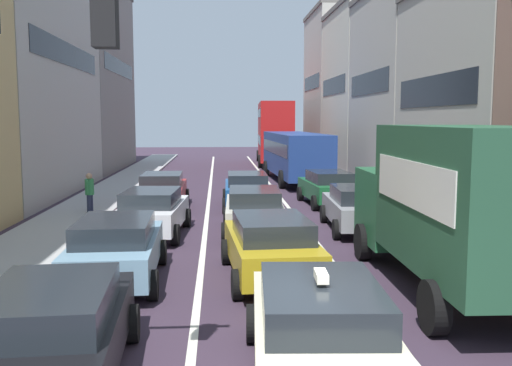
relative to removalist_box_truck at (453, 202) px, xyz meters
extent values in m
cube|color=#A5A5A5|center=(-10.40, 15.16, -1.90)|extent=(2.60, 64.00, 0.14)
cube|color=silver|center=(-5.40, 15.16, -1.97)|extent=(0.16, 60.00, 0.01)
cube|color=silver|center=(-2.00, 15.16, -1.97)|extent=(0.16, 60.00, 0.01)
cube|color=black|center=(-12.18, 17.16, 4.88)|extent=(0.02, 11.73, 1.10)
cube|color=gray|center=(-15.70, 31.83, 4.88)|extent=(7.00, 14.57, 13.70)
cube|color=black|center=(-12.18, 31.83, 5.56)|extent=(0.02, 11.73, 1.10)
cube|color=#B2ADA3|center=(6.20, 34.76, 4.11)|extent=(7.00, 8.70, 12.16)
cube|color=black|center=(2.69, 34.76, 4.72)|extent=(0.02, 7.04, 1.10)
cube|color=#66605B|center=(6.20, 34.76, 10.34)|extent=(7.20, 8.70, 0.30)
cube|color=beige|center=(6.20, 25.96, 3.40)|extent=(7.00, 8.70, 10.75)
cube|color=black|center=(2.69, 25.96, 3.94)|extent=(0.02, 7.04, 1.10)
cube|color=#66605B|center=(6.20, 25.96, 8.93)|extent=(7.20, 8.70, 0.30)
cube|color=#B2ADA3|center=(6.20, 17.16, 3.06)|extent=(7.00, 8.70, 10.07)
cube|color=black|center=(2.69, 17.16, 3.57)|extent=(0.02, 7.04, 1.10)
cube|color=black|center=(2.69, 8.36, 2.74)|extent=(0.02, 7.04, 1.10)
cube|color=black|center=(-6.25, -4.72, 2.98)|extent=(0.28, 0.28, 0.84)
sphere|color=#F2A519|center=(-6.25, -4.57, 2.98)|extent=(0.18, 0.18, 0.18)
sphere|color=green|center=(-6.25, -4.57, 2.72)|extent=(0.18, 0.18, 0.18)
cube|color=#1E5933|center=(0.07, 2.88, -0.54)|extent=(2.46, 2.46, 1.90)
cube|color=black|center=(0.10, 4.09, -0.16)|extent=(2.02, 0.08, 0.70)
cube|color=#234C33|center=(-0.02, -0.88, 0.21)|extent=(2.53, 5.49, 2.80)
cube|color=white|center=(-1.23, -0.85, 0.49)|extent=(0.13, 4.48, 0.90)
cylinder|color=black|center=(-1.13, 2.99, -1.49)|extent=(0.32, 0.97, 0.96)
cylinder|color=black|center=(1.27, 2.94, -1.49)|extent=(0.32, 0.97, 0.96)
cylinder|color=black|center=(-1.25, -2.29, -1.49)|extent=(0.32, 0.97, 0.96)
cube|color=beige|center=(-3.56, -3.94, -1.30)|extent=(2.05, 4.40, 0.70)
cube|color=#1E2328|center=(-3.57, -4.14, -0.74)|extent=(1.72, 2.50, 0.52)
cube|color=#F2EACC|center=(-3.57, -4.14, -0.37)|extent=(0.19, 0.45, 0.12)
cylinder|color=black|center=(-4.39, -2.43, -1.65)|extent=(0.26, 0.65, 0.64)
cylinder|color=black|center=(-2.55, -2.53, -1.65)|extent=(0.26, 0.65, 0.64)
cube|color=black|center=(-7.24, -3.80, -1.30)|extent=(2.05, 4.40, 0.70)
cube|color=#1E2328|center=(-7.23, -4.00, -0.74)|extent=(1.72, 2.50, 0.52)
cylinder|color=black|center=(-8.24, -2.40, -1.65)|extent=(0.26, 0.65, 0.64)
cylinder|color=black|center=(-6.40, -2.29, -1.65)|extent=(0.26, 0.65, 0.64)
cube|color=#B29319|center=(-3.75, 1.36, -1.30)|extent=(2.07, 4.41, 0.70)
cube|color=#1E2328|center=(-3.74, 1.16, -0.74)|extent=(1.74, 2.50, 0.52)
cylinder|color=black|center=(-4.76, 2.76, -1.65)|extent=(0.26, 0.65, 0.64)
cylinder|color=black|center=(-2.93, 2.87, -1.65)|extent=(0.26, 0.65, 0.64)
cylinder|color=black|center=(-4.58, -0.16, -1.65)|extent=(0.26, 0.65, 0.64)
cylinder|color=black|center=(-2.74, -0.04, -1.65)|extent=(0.26, 0.65, 0.64)
cube|color=#759EB7|center=(-7.28, 1.34, -1.30)|extent=(1.94, 4.36, 0.70)
cube|color=#1E2328|center=(-7.27, 1.14, -0.74)|extent=(1.66, 2.46, 0.52)
cylinder|color=black|center=(-8.25, 2.77, -1.65)|extent=(0.24, 0.65, 0.64)
cylinder|color=black|center=(-6.41, 2.83, -1.65)|extent=(0.24, 0.65, 0.64)
cylinder|color=black|center=(-8.15, -0.15, -1.65)|extent=(0.24, 0.65, 0.64)
cylinder|color=black|center=(-6.31, -0.10, -1.65)|extent=(0.24, 0.65, 0.64)
cube|color=beige|center=(-3.79, 6.63, -1.30)|extent=(1.93, 4.35, 0.70)
cube|color=#1E2328|center=(-3.80, 6.43, -0.74)|extent=(1.66, 2.46, 0.52)
cylinder|color=black|center=(-4.67, 8.12, -1.65)|extent=(0.24, 0.65, 0.64)
cylinder|color=black|center=(-2.83, 8.06, -1.65)|extent=(0.24, 0.65, 0.64)
cylinder|color=black|center=(-4.76, 5.19, -1.65)|extent=(0.24, 0.65, 0.64)
cylinder|color=black|center=(-2.92, 5.14, -1.65)|extent=(0.24, 0.65, 0.64)
cube|color=silver|center=(-7.05, 6.52, -1.30)|extent=(2.07, 4.41, 0.70)
cube|color=#1E2328|center=(-7.06, 6.32, -0.74)|extent=(1.74, 2.51, 0.52)
cylinder|color=black|center=(-7.87, 8.04, -1.65)|extent=(0.26, 0.65, 0.64)
cylinder|color=black|center=(-6.04, 7.92, -1.65)|extent=(0.26, 0.65, 0.64)
cylinder|color=black|center=(-8.06, 5.12, -1.65)|extent=(0.26, 0.65, 0.64)
cylinder|color=black|center=(-6.23, 5.00, -1.65)|extent=(0.26, 0.65, 0.64)
cube|color=#194C8C|center=(-3.75, 12.03, -1.30)|extent=(1.87, 4.33, 0.70)
cube|color=#1E2328|center=(-3.75, 11.83, -0.74)|extent=(1.62, 2.43, 0.52)
cylinder|color=black|center=(-4.64, 13.50, -1.65)|extent=(0.23, 0.64, 0.64)
cylinder|color=black|center=(-2.81, 13.48, -1.65)|extent=(0.23, 0.64, 0.64)
cylinder|color=black|center=(-4.69, 10.58, -1.65)|extent=(0.23, 0.64, 0.64)
cylinder|color=black|center=(-2.85, 10.55, -1.65)|extent=(0.23, 0.64, 0.64)
cube|color=#A51E1E|center=(-7.27, 12.14, -1.30)|extent=(1.84, 4.32, 0.70)
cube|color=#1E2328|center=(-7.27, 11.94, -0.74)|extent=(1.61, 2.42, 0.52)
cylinder|color=black|center=(-8.21, 13.59, -1.65)|extent=(0.23, 0.64, 0.64)
cylinder|color=black|center=(-6.37, 13.61, -1.65)|extent=(0.23, 0.64, 0.64)
cylinder|color=black|center=(-8.18, 10.67, -1.65)|extent=(0.23, 0.64, 0.64)
cylinder|color=black|center=(-6.34, 10.69, -1.65)|extent=(0.23, 0.64, 0.64)
cube|color=gray|center=(-0.31, 6.92, -1.30)|extent=(2.01, 4.38, 0.70)
cube|color=#1E2328|center=(-0.32, 6.72, -0.74)|extent=(1.70, 2.48, 0.52)
cylinder|color=black|center=(-1.16, 8.42, -1.65)|extent=(0.25, 0.65, 0.64)
cylinder|color=black|center=(0.68, 8.33, -1.65)|extent=(0.25, 0.65, 0.64)
cylinder|color=black|center=(-1.30, 5.50, -1.65)|extent=(0.25, 0.65, 0.64)
cylinder|color=black|center=(0.54, 5.41, -1.65)|extent=(0.25, 0.65, 0.64)
cube|color=#19592D|center=(-0.20, 12.59, -1.30)|extent=(2.05, 4.40, 0.70)
cube|color=#1E2328|center=(-0.19, 12.39, -0.74)|extent=(1.72, 2.50, 0.52)
cylinder|color=black|center=(-1.20, 13.99, -1.65)|extent=(0.26, 0.65, 0.64)
cylinder|color=black|center=(0.63, 14.10, -1.65)|extent=(0.26, 0.65, 0.64)
cylinder|color=black|center=(-1.03, 11.07, -1.65)|extent=(0.26, 0.65, 0.64)
cylinder|color=black|center=(0.81, 11.18, -1.65)|extent=(0.26, 0.65, 0.64)
cube|color=navy|center=(-0.39, 21.82, -0.27)|extent=(2.90, 10.59, 2.40)
cube|color=black|center=(-0.39, 21.82, 0.09)|extent=(2.90, 9.96, 0.70)
cylinder|color=black|center=(-1.78, 25.55, -1.47)|extent=(0.34, 1.01, 1.00)
cylinder|color=black|center=(0.72, 25.64, -1.47)|extent=(0.34, 1.01, 1.00)
cylinder|color=black|center=(-1.51, 18.62, -1.47)|extent=(0.34, 1.01, 1.00)
cylinder|color=black|center=(0.98, 18.72, -1.47)|extent=(0.34, 1.01, 1.00)
cube|color=#B21919|center=(-0.31, 34.88, -0.27)|extent=(3.04, 10.61, 2.40)
cube|color=black|center=(-0.31, 34.88, 0.09)|extent=(3.04, 9.99, 0.70)
cube|color=#B21919|center=(-0.31, 34.88, 2.01)|extent=(3.04, 10.61, 2.16)
cube|color=black|center=(-0.31, 34.88, 2.25)|extent=(3.04, 9.99, 0.64)
cylinder|color=black|center=(-1.36, 38.72, -1.47)|extent=(0.35, 1.01, 1.00)
cylinder|color=black|center=(1.13, 38.59, -1.47)|extent=(0.35, 1.01, 1.00)
cylinder|color=black|center=(-1.72, 31.80, -1.47)|extent=(0.35, 1.01, 1.00)
cylinder|color=black|center=(0.78, 31.67, -1.47)|extent=(0.35, 1.01, 1.00)
cylinder|color=#262D47|center=(-9.93, 10.42, -1.56)|extent=(0.16, 0.16, 0.82)
cylinder|color=#262D47|center=(-9.89, 10.60, -1.56)|extent=(0.16, 0.16, 0.82)
cylinder|color=#338C4C|center=(-9.91, 10.51, -0.85)|extent=(0.34, 0.34, 0.60)
sphere|color=tan|center=(-9.91, 10.51, -0.43)|extent=(0.24, 0.24, 0.24)
cylinder|color=#338C4C|center=(-9.95, 10.30, -0.82)|extent=(0.10, 0.10, 0.55)
cylinder|color=#338C4C|center=(-9.87, 10.73, -0.82)|extent=(0.10, 0.10, 0.55)
camera|label=1|loc=(-4.95, -11.53, 1.73)|focal=39.76mm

